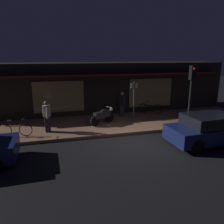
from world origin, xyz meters
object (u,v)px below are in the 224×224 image
at_px(person_photographer, 47,116).
at_px(traffic_light_pole, 191,88).
at_px(sign_post, 134,98).
at_px(motorcycle, 103,116).
at_px(bicycle_parked, 15,130).
at_px(bicycle_extra, 150,108).
at_px(parked_car_far, 210,129).
at_px(person_bystander, 122,104).

relative_size(person_photographer, traffic_light_pole, 0.46).
xyz_separation_m(sign_post, traffic_light_pole, (1.96, -2.91, 0.97)).
height_order(motorcycle, person_photographer, person_photographer).
distance_m(bicycle_parked, bicycle_extra, 8.76).
distance_m(bicycle_extra, parked_car_far, 5.37).
relative_size(motorcycle, sign_post, 0.65).
relative_size(motorcycle, person_bystander, 0.94).
height_order(bicycle_parked, sign_post, sign_post).
bearing_deg(person_bystander, parked_car_far, -60.77).
distance_m(motorcycle, person_photographer, 3.18).
height_order(person_photographer, sign_post, sign_post).
relative_size(bicycle_extra, sign_post, 0.58).
relative_size(bicycle_parked, parked_car_far, 0.39).
xyz_separation_m(bicycle_parked, parked_car_far, (9.02, -2.86, 0.20)).
bearing_deg(bicycle_extra, sign_post, -145.47).
xyz_separation_m(bicycle_extra, person_bystander, (-2.18, -0.33, 0.52)).
bearing_deg(traffic_light_pole, sign_post, 123.99).
bearing_deg(parked_car_far, sign_post, 118.78).
bearing_deg(bicycle_extra, person_photographer, -162.44).
distance_m(bicycle_parked, parked_car_far, 9.46).
height_order(bicycle_extra, parked_car_far, parked_car_far).
height_order(motorcycle, bicycle_extra, motorcycle).
bearing_deg(motorcycle, parked_car_far, -40.78).
distance_m(person_photographer, parked_car_far, 8.12).
height_order(bicycle_parked, bicycle_extra, same).
relative_size(person_photographer, parked_car_far, 0.40).
xyz_separation_m(person_photographer, traffic_light_pole, (7.14, -1.89, 1.45)).
distance_m(bicycle_parked, traffic_light_pole, 9.05).
relative_size(sign_post, parked_car_far, 0.57).
distance_m(person_bystander, traffic_light_pole, 4.70).
distance_m(bicycle_extra, person_photographer, 7.21).
relative_size(motorcycle, bicycle_extra, 1.12).
bearing_deg(bicycle_extra, person_bystander, -171.37).
distance_m(person_photographer, sign_post, 5.30).
bearing_deg(person_bystander, bicycle_parked, -161.06).
bearing_deg(person_photographer, traffic_light_pole, -14.84).
bearing_deg(sign_post, person_photographer, -168.92).
distance_m(person_bystander, sign_post, 1.08).
distance_m(motorcycle, bicycle_parked, 4.74).
xyz_separation_m(person_bystander, traffic_light_pole, (2.46, -3.73, 1.45)).
height_order(person_photographer, parked_car_far, person_photographer).
bearing_deg(person_bystander, bicycle_extra, 8.63).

